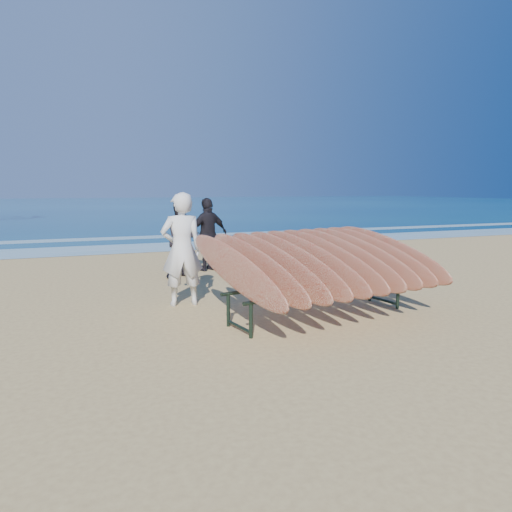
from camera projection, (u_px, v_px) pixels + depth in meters
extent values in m
plane|color=tan|center=(275.00, 325.00, 6.91)|extent=(120.00, 120.00, 0.00)
plane|color=navy|center=(102.00, 205.00, 57.66)|extent=(160.00, 160.00, 0.00)
plane|color=white|center=(163.00, 247.00, 16.13)|extent=(160.00, 160.00, 0.00)
plane|color=white|center=(149.00, 237.00, 19.36)|extent=(160.00, 160.00, 0.00)
cylinder|color=black|center=(251.00, 321.00, 6.27)|extent=(0.06, 0.06, 0.50)
cylinder|color=black|center=(398.00, 294.00, 7.82)|extent=(0.06, 0.06, 0.50)
cylinder|color=black|center=(228.00, 310.00, 6.82)|extent=(0.06, 0.06, 0.50)
cylinder|color=black|center=(370.00, 288.00, 8.37)|extent=(0.06, 0.06, 0.50)
cylinder|color=black|center=(333.00, 290.00, 7.01)|extent=(3.15, 0.66, 0.06)
cylinder|color=black|center=(307.00, 283.00, 7.56)|extent=(3.15, 0.66, 0.06)
cylinder|color=black|center=(239.00, 326.00, 6.57)|extent=(0.17, 0.65, 0.04)
cylinder|color=black|center=(383.00, 300.00, 8.12)|extent=(0.17, 0.65, 0.04)
ellipsoid|color=maroon|center=(235.00, 269.00, 6.41)|extent=(0.58, 2.70, 1.13)
ellipsoid|color=maroon|center=(255.00, 267.00, 6.59)|extent=(0.58, 2.70, 1.13)
ellipsoid|color=maroon|center=(275.00, 265.00, 6.77)|extent=(0.58, 2.70, 1.13)
ellipsoid|color=maroon|center=(294.00, 263.00, 6.95)|extent=(0.58, 2.70, 1.13)
ellipsoid|color=maroon|center=(311.00, 261.00, 7.13)|extent=(0.58, 2.70, 1.13)
ellipsoid|color=maroon|center=(328.00, 259.00, 7.31)|extent=(0.58, 2.70, 1.13)
ellipsoid|color=maroon|center=(344.00, 257.00, 7.49)|extent=(0.58, 2.70, 1.13)
ellipsoid|color=maroon|center=(359.00, 256.00, 7.67)|extent=(0.58, 2.70, 1.13)
ellipsoid|color=maroon|center=(374.00, 254.00, 7.85)|extent=(0.58, 2.70, 1.13)
ellipsoid|color=maroon|center=(388.00, 253.00, 8.03)|extent=(0.58, 2.70, 1.13)
imported|color=silver|center=(182.00, 250.00, 7.97)|extent=(0.75, 0.52, 1.99)
imported|color=black|center=(183.00, 240.00, 10.49)|extent=(0.99, 0.85, 1.77)
imported|color=black|center=(208.00, 234.00, 11.42)|extent=(1.15, 0.73, 1.83)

